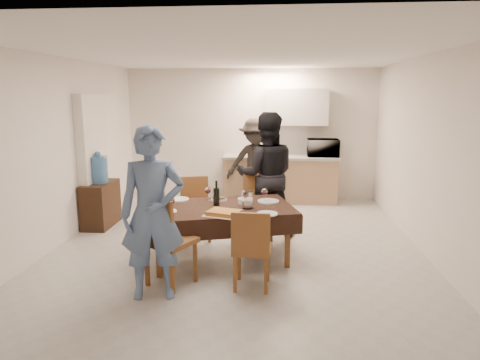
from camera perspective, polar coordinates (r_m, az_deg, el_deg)
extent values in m
cube|color=#A6A6A1|center=(6.05, -0.34, -8.83)|extent=(5.00, 6.00, 0.02)
cube|color=white|center=(5.71, -0.38, 16.49)|extent=(5.00, 6.00, 0.02)
cube|color=silver|center=(8.71, 1.46, 6.13)|extent=(5.00, 0.02, 2.60)
cube|color=silver|center=(2.82, -5.98, -4.86)|extent=(5.00, 0.02, 2.60)
cube|color=silver|center=(6.46, -23.06, 3.44)|extent=(0.02, 6.00, 2.60)
cube|color=silver|center=(6.05, 23.99, 2.88)|extent=(0.02, 6.00, 2.60)
cube|color=silver|center=(7.53, -18.15, 2.85)|extent=(0.15, 1.40, 2.10)
cube|color=tan|center=(8.50, 5.34, 0.03)|extent=(2.20, 0.60, 0.86)
cube|color=#9A9B96|center=(8.43, 5.40, 3.06)|extent=(2.24, 0.64, 0.05)
cube|color=silver|center=(8.49, 7.57, 9.62)|extent=(1.20, 0.34, 0.70)
cube|color=black|center=(5.38, -2.69, -3.76)|extent=(2.03, 1.51, 0.04)
cube|color=brown|center=(5.49, -2.66, -7.31)|extent=(0.07, 0.07, 0.67)
cube|color=brown|center=(4.82, -9.23, -8.07)|extent=(0.63, 0.63, 0.06)
cube|color=brown|center=(4.54, -9.98, -5.64)|extent=(0.43, 0.26, 0.50)
cube|color=brown|center=(4.71, 1.63, -9.20)|extent=(0.42, 0.42, 0.05)
cube|color=brown|center=(4.45, 1.51, -7.11)|extent=(0.41, 0.06, 0.43)
cube|color=brown|center=(6.23, -5.87, -4.04)|extent=(0.52, 0.52, 0.05)
cube|color=brown|center=(6.00, -6.25, -2.25)|extent=(0.40, 0.16, 0.44)
cube|color=brown|center=(6.13, 2.44, -4.03)|extent=(0.46, 0.46, 0.05)
cube|color=brown|center=(5.87, 2.38, -2.11)|extent=(0.44, 0.07, 0.46)
cube|color=#311E10|center=(7.23, -18.07, -3.09)|extent=(0.39, 0.77, 0.71)
cylinder|color=#4681BE|center=(7.12, -18.35, 1.34)|extent=(0.28, 0.28, 0.42)
cylinder|color=white|center=(5.27, 1.00, -2.66)|extent=(0.14, 0.14, 0.21)
cube|color=#CE893C|center=(5.00, -2.13, -4.40)|extent=(0.51, 0.44, 0.05)
cylinder|color=white|center=(5.51, 0.65, -2.81)|extent=(0.18, 0.18, 0.07)
cylinder|color=white|center=(5.65, -2.82, -2.66)|extent=(0.19, 0.19, 0.03)
cylinder|color=white|center=(5.21, -9.71, -4.14)|extent=(0.24, 0.24, 0.01)
cylinder|color=white|center=(5.04, 3.65, -4.50)|extent=(0.25, 0.25, 0.01)
cylinder|color=white|center=(5.77, -8.22, -2.56)|extent=(0.28, 0.28, 0.02)
cylinder|color=white|center=(5.62, 3.79, -2.83)|extent=(0.28, 0.28, 0.02)
imported|color=silver|center=(8.45, 11.01, 4.24)|extent=(0.60, 0.41, 0.33)
imported|color=#5774A1|center=(4.45, -11.58, -4.38)|extent=(0.73, 0.56, 1.80)
imported|color=black|center=(6.31, 3.50, 0.67)|extent=(0.95, 0.77, 1.84)
imported|color=black|center=(8.00, 2.06, 2.28)|extent=(1.07, 0.62, 1.66)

